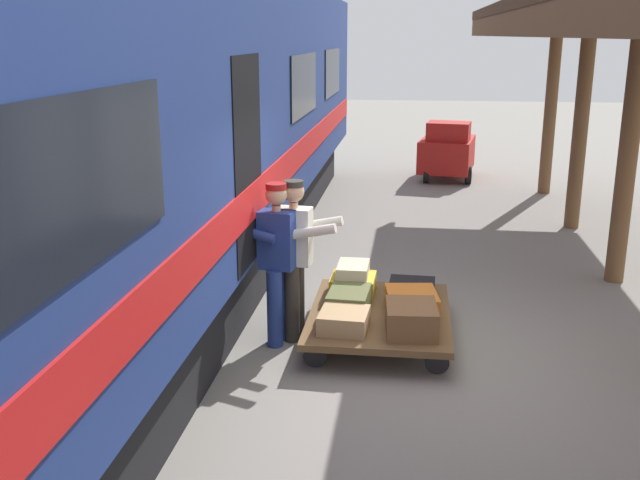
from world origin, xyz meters
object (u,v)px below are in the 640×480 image
at_px(train_car, 97,148).
at_px(suitcase_orange_carryall, 412,302).
at_px(porter_by_door, 296,254).
at_px(suitcase_yellow_case, 353,284).
at_px(baggage_tug, 447,151).
at_px(suitcase_brown_leather, 411,319).
at_px(suitcase_olive_duffel, 349,300).
at_px(suitcase_cream_canvas, 353,270).
at_px(suitcase_tan_vintage, 344,320).
at_px(suitcase_black_hardshell, 412,289).
at_px(luggage_cart, 380,315).
at_px(porter_in_overalls, 275,258).

height_order(train_car, suitcase_orange_carryall, train_car).
relative_size(train_car, porter_by_door, 11.94).
distance_m(suitcase_yellow_case, baggage_tug, 8.71).
xyz_separation_m(suitcase_brown_leather, porter_by_door, (1.21, -0.45, 0.48)).
relative_size(suitcase_olive_duffel, suitcase_cream_canvas, 1.18).
bearing_deg(suitcase_olive_duffel, suitcase_orange_carryall, 180.00).
relative_size(suitcase_tan_vintage, suitcase_black_hardshell, 0.97).
distance_m(luggage_cart, suitcase_cream_canvas, 0.71).
height_order(suitcase_yellow_case, baggage_tug, baggage_tug).
bearing_deg(porter_by_door, luggage_cart, -174.48).
xyz_separation_m(suitcase_tan_vintage, suitcase_yellow_case, (0.00, -1.07, 0.01)).
xyz_separation_m(suitcase_brown_leather, suitcase_tan_vintage, (0.66, 0.00, -0.05)).
distance_m(porter_in_overalls, porter_by_door, 0.24).
height_order(suitcase_olive_duffel, porter_by_door, porter_by_door).
distance_m(suitcase_olive_duffel, porter_in_overalls, 0.93).
height_order(train_car, suitcase_brown_leather, train_car).
relative_size(suitcase_brown_leather, suitcase_olive_duffel, 1.00).
bearing_deg(porter_by_door, suitcase_orange_carryall, -175.98).
xyz_separation_m(suitcase_cream_canvas, porter_in_overalls, (0.74, 0.78, 0.35)).
xyz_separation_m(suitcase_orange_carryall, porter_by_door, (1.21, 0.08, 0.51)).
xyz_separation_m(luggage_cart, suitcase_black_hardshell, (-0.33, -0.53, 0.12)).
relative_size(suitcase_tan_vintage, suitcase_cream_canvas, 0.99).
bearing_deg(suitcase_cream_canvas, baggage_tug, -99.07).
distance_m(train_car, suitcase_brown_leather, 3.49).
relative_size(suitcase_brown_leather, suitcase_yellow_case, 1.19).
bearing_deg(porter_in_overalls, train_car, 8.94).
relative_size(train_car, suitcase_olive_duffel, 34.90).
bearing_deg(suitcase_olive_duffel, suitcase_cream_canvas, -89.79).
distance_m(train_car, porter_by_door, 2.24).
bearing_deg(suitcase_orange_carryall, suitcase_olive_duffel, 0.00).
bearing_deg(suitcase_yellow_case, suitcase_orange_carryall, 141.00).
bearing_deg(suitcase_olive_duffel, suitcase_yellow_case, -90.00).
relative_size(train_car, suitcase_tan_vintage, 41.58).
xyz_separation_m(train_car, suitcase_tan_vintage, (-2.43, 0.03, -1.66)).
bearing_deg(train_car, suitcase_cream_canvas, -156.74).
distance_m(suitcase_brown_leather, suitcase_yellow_case, 1.26).
height_order(suitcase_brown_leather, porter_by_door, porter_by_door).
height_order(suitcase_brown_leather, suitcase_cream_canvas, suitcase_cream_canvas).
bearing_deg(suitcase_orange_carryall, train_car, 9.30).
bearing_deg(suitcase_cream_canvas, train_car, 23.26).
relative_size(suitcase_brown_leather, suitcase_black_hardshell, 1.16).
relative_size(train_car, luggage_cart, 10.46).
relative_size(train_car, suitcase_cream_canvas, 41.10).
bearing_deg(suitcase_black_hardshell, porter_by_door, 27.13).
height_order(suitcase_orange_carryall, suitcase_olive_duffel, suitcase_orange_carryall).
relative_size(suitcase_tan_vintage, baggage_tug, 0.26).
bearing_deg(porter_in_overalls, suitcase_cream_canvas, -133.43).
relative_size(suitcase_orange_carryall, suitcase_olive_duffel, 1.02).
distance_m(train_car, luggage_cart, 3.33).
relative_size(luggage_cart, porter_by_door, 1.14).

